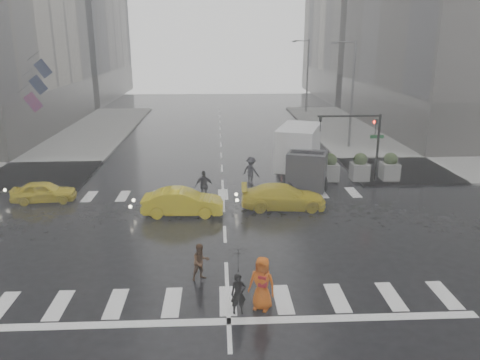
{
  "coord_description": "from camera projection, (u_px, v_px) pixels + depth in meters",
  "views": [
    {
      "loc": [
        -0.29,
        -20.88,
        9.07
      ],
      "look_at": [
        0.83,
        2.0,
        2.12
      ],
      "focal_mm": 35.0,
      "sensor_mm": 36.0,
      "label": 1
    }
  ],
  "objects": [
    {
      "name": "pedestrian_far_b",
      "position": [
        251.0,
        171.0,
        29.98
      ],
      "size": [
        1.34,
        1.27,
        1.84
      ],
      "primitive_type": "imported",
      "rotation": [
        0.0,
        0.0,
        2.45
      ],
      "color": "black",
      "rests_on": "ground"
    },
    {
      "name": "pedestrian_black",
      "position": [
        238.0,
        269.0,
        15.63
      ],
      "size": [
        1.08,
        1.1,
        2.43
      ],
      "rotation": [
        0.0,
        0.0,
        0.14
      ],
      "color": "black",
      "rests_on": "ground"
    },
    {
      "name": "planter_west",
      "position": [
        330.0,
        168.0,
        30.48
      ],
      "size": [
        1.1,
        1.1,
        1.8
      ],
      "color": "slate",
      "rests_on": "ground"
    },
    {
      "name": "ground",
      "position": [
        225.0,
        234.0,
        22.6
      ],
      "size": [
        120.0,
        120.0,
        0.0
      ],
      "primitive_type": "plane",
      "color": "black",
      "rests_on": "ground"
    },
    {
      "name": "street_lamp_near",
      "position": [
        351.0,
        90.0,
        38.88
      ],
      "size": [
        2.15,
        0.22,
        9.0
      ],
      "color": "#59595B",
      "rests_on": "ground"
    },
    {
      "name": "pedestrian_orange",
      "position": [
        262.0,
        283.0,
        16.12
      ],
      "size": [
        1.12,
        0.97,
        1.94
      ],
      "rotation": [
        0.0,
        0.0,
        -0.45
      ],
      "color": "#C54F0D",
      "rests_on": "ground"
    },
    {
      "name": "sidewalk_ne",
      "position": [
        447.0,
        147.0,
        40.22
      ],
      "size": [
        35.0,
        35.0,
        0.15
      ],
      "primitive_type": "cube",
      "color": "slate",
      "rests_on": "ground"
    },
    {
      "name": "taxi_front",
      "position": [
        44.0,
        192.0,
        26.92
      ],
      "size": [
        3.69,
        1.76,
        1.22
      ],
      "primitive_type": "imported",
      "rotation": [
        0.0,
        0.0,
        1.66
      ],
      "color": "#D7BE0B",
      "rests_on": "ground"
    },
    {
      "name": "street_lamp_far",
      "position": [
        306.0,
        73.0,
        58.0
      ],
      "size": [
        2.15,
        0.22,
        9.0
      ],
      "color": "#59595B",
      "rests_on": "ground"
    },
    {
      "name": "taxi_mid",
      "position": [
        183.0,
        202.0,
        24.91
      ],
      "size": [
        4.33,
        1.63,
        1.41
      ],
      "primitive_type": "imported",
      "rotation": [
        0.0,
        0.0,
        1.54
      ],
      "color": "#D7BE0B",
      "rests_on": "ground"
    },
    {
      "name": "box_truck",
      "position": [
        300.0,
        153.0,
        30.85
      ],
      "size": [
        2.42,
        6.46,
        3.43
      ],
      "rotation": [
        0.0,
        0.0,
        -0.33
      ],
      "color": "silver",
      "rests_on": "ground"
    },
    {
      "name": "pedestrian_far_a",
      "position": [
        204.0,
        186.0,
        27.07
      ],
      "size": [
        1.08,
        0.7,
        1.78
      ],
      "primitive_type": "imported",
      "rotation": [
        0.0,
        0.0,
        3.21
      ],
      "color": "black",
      "rests_on": "ground"
    },
    {
      "name": "pedestrian_brown",
      "position": [
        201.0,
        262.0,
        18.15
      ],
      "size": [
        0.91,
        0.84,
        1.5
      ],
      "primitive_type": "imported",
      "rotation": [
        0.0,
        0.0,
        0.47
      ],
      "color": "#442A18",
      "rests_on": "ground"
    },
    {
      "name": "flag_cluster",
      "position": [
        34.0,
        82.0,
        37.94
      ],
      "size": [
        2.87,
        3.06,
        4.69
      ],
      "color": "#59595B",
      "rests_on": "ground"
    },
    {
      "name": "traffic_signal_pole",
      "position": [
        363.0,
        134.0,
        29.75
      ],
      "size": [
        4.45,
        0.42,
        4.5
      ],
      "color": "black",
      "rests_on": "ground"
    },
    {
      "name": "taxi_rear",
      "position": [
        283.0,
        197.0,
        25.86
      ],
      "size": [
        4.2,
        2.07,
        1.35
      ],
      "primitive_type": "imported",
      "rotation": [
        0.0,
        0.0,
        1.53
      ],
      "color": "#D7BE0B",
      "rests_on": "ground"
    },
    {
      "name": "road_markings",
      "position": [
        225.0,
        234.0,
        22.6
      ],
      "size": [
        18.0,
        48.0,
        0.01
      ],
      "primitive_type": null,
      "color": "silver",
      "rests_on": "ground"
    },
    {
      "name": "planter_mid",
      "position": [
        360.0,
        167.0,
        30.58
      ],
      "size": [
        1.1,
        1.1,
        1.8
      ],
      "color": "slate",
      "rests_on": "ground"
    },
    {
      "name": "planter_east",
      "position": [
        390.0,
        167.0,
        30.67
      ],
      "size": [
        1.1,
        1.1,
        1.8
      ],
      "color": "slate",
      "rests_on": "ground"
    }
  ]
}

